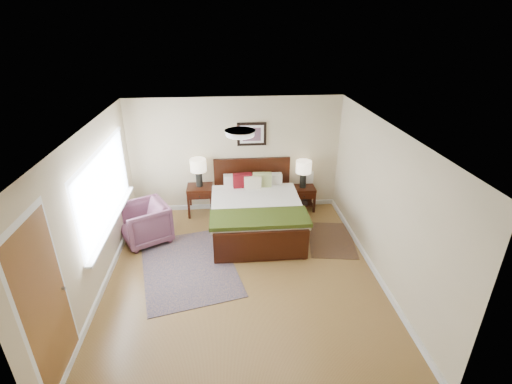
% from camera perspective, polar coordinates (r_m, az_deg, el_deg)
% --- Properties ---
extents(floor, '(5.00, 5.00, 0.00)m').
position_cam_1_polar(floor, '(6.41, -2.05, -12.60)').
color(floor, olive).
rests_on(floor, ground).
extents(back_wall, '(4.50, 0.04, 2.50)m').
position_cam_1_polar(back_wall, '(8.03, -3.16, 5.66)').
color(back_wall, '#C8B791').
rests_on(back_wall, ground).
extents(front_wall, '(4.50, 0.04, 2.50)m').
position_cam_1_polar(front_wall, '(3.71, -0.13, -20.91)').
color(front_wall, '#C8B791').
rests_on(front_wall, ground).
extents(left_wall, '(0.04, 5.00, 2.50)m').
position_cam_1_polar(left_wall, '(6.08, -23.97, -3.29)').
color(left_wall, '#C8B791').
rests_on(left_wall, ground).
extents(right_wall, '(0.04, 5.00, 2.50)m').
position_cam_1_polar(right_wall, '(6.24, 18.88, -1.69)').
color(right_wall, '#C8B791').
rests_on(right_wall, ground).
extents(ceiling, '(4.50, 5.00, 0.02)m').
position_cam_1_polar(ceiling, '(5.27, -2.47, 9.46)').
color(ceiling, white).
rests_on(ceiling, back_wall).
extents(window, '(0.11, 2.72, 1.32)m').
position_cam_1_polar(window, '(6.61, -21.98, 0.55)').
color(window, silver).
rests_on(window, left_wall).
extents(door, '(0.06, 1.00, 2.18)m').
position_cam_1_polar(door, '(4.82, -29.57, -15.05)').
color(door, silver).
rests_on(door, ground).
extents(ceil_fixture, '(0.44, 0.44, 0.08)m').
position_cam_1_polar(ceil_fixture, '(5.28, -2.47, 9.09)').
color(ceil_fixture, white).
rests_on(ceil_fixture, ceiling).
extents(bed, '(1.79, 2.17, 1.17)m').
position_cam_1_polar(bed, '(7.35, -0.00, -2.28)').
color(bed, black).
rests_on(bed, ground).
extents(wall_art, '(0.62, 0.05, 0.50)m').
position_cam_1_polar(wall_art, '(7.87, -0.66, 8.89)').
color(wall_art, black).
rests_on(wall_art, back_wall).
extents(nightstand_left, '(0.55, 0.49, 0.65)m').
position_cam_1_polar(nightstand_left, '(8.08, -8.61, 0.01)').
color(nightstand_left, black).
rests_on(nightstand_left, ground).
extents(nightstand_right, '(0.54, 0.41, 0.54)m').
position_cam_1_polar(nightstand_right, '(8.32, 7.12, -0.56)').
color(nightstand_right, black).
rests_on(nightstand_right, ground).
extents(lamp_left, '(0.33, 0.33, 0.61)m').
position_cam_1_polar(lamp_left, '(7.89, -8.85, 3.71)').
color(lamp_left, black).
rests_on(lamp_left, nightstand_left).
extents(lamp_right, '(0.33, 0.33, 0.61)m').
position_cam_1_polar(lamp_right, '(8.08, 7.33, 3.49)').
color(lamp_right, black).
rests_on(lamp_right, nightstand_right).
extents(armchair, '(1.14, 1.13, 0.77)m').
position_cam_1_polar(armchair, '(7.40, -16.75, -4.58)').
color(armchair, brown).
rests_on(armchair, ground).
extents(rug_persian, '(1.97, 2.44, 0.01)m').
position_cam_1_polar(rug_persian, '(6.69, -10.31, -11.15)').
color(rug_persian, '#0B183B').
rests_on(rug_persian, ground).
extents(rug_navy, '(1.04, 1.40, 0.01)m').
position_cam_1_polar(rug_navy, '(7.44, 11.45, -7.17)').
color(rug_navy, black).
rests_on(rug_navy, ground).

